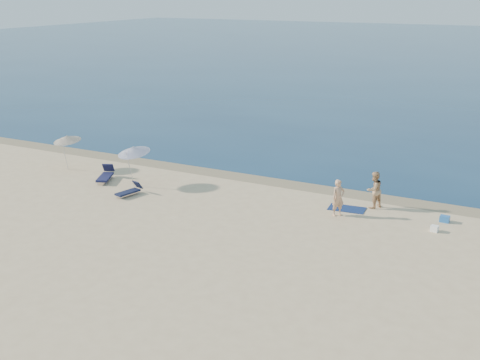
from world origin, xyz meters
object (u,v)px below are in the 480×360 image
(person_left, at_px, (338,198))
(blue_cooler, at_px, (445,219))
(person_right, at_px, (374,190))
(umbrella_near, at_px, (134,150))

(person_left, relative_size, blue_cooler, 4.15)
(person_right, height_order, blue_cooler, person_right)
(person_right, bearing_deg, person_left, -4.39)
(person_left, xyz_separation_m, umbrella_near, (-11.34, -0.59, 1.09))
(person_right, distance_m, blue_cooler, 3.56)
(person_right, xyz_separation_m, blue_cooler, (3.46, -0.39, -0.77))
(person_left, xyz_separation_m, blue_cooler, (4.67, 1.43, -0.73))
(person_left, relative_size, umbrella_near, 0.76)
(blue_cooler, height_order, umbrella_near, umbrella_near)
(person_left, distance_m, umbrella_near, 11.41)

